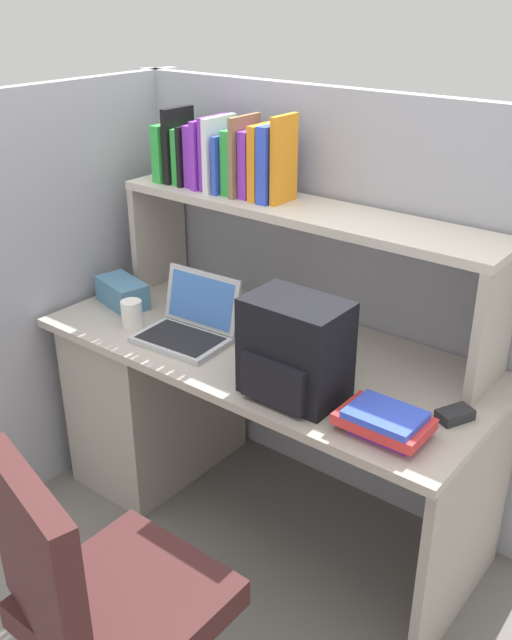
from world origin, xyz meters
TOP-DOWN VIEW (x-y plane):
  - ground_plane at (0.00, 0.00)m, footprint 8.00×8.00m
  - desk at (-0.39, 0.00)m, footprint 1.60×0.70m
  - cubicle_partition_rear at (0.00, 0.38)m, footprint 1.84×0.05m
  - cubicle_partition_left at (-0.85, -0.05)m, footprint 0.05×1.06m
  - overhead_hutch at (0.00, 0.20)m, footprint 1.44×0.28m
  - reference_books_on_shelf at (-0.34, 0.20)m, footprint 0.55×0.18m
  - laptop at (-0.25, -0.11)m, footprint 0.33×0.27m
  - backpack at (0.26, -0.19)m, footprint 0.30×0.23m
  - computer_mouse at (0.70, -0.02)m, footprint 0.10×0.12m
  - paper_cup at (-0.48, -0.17)m, footprint 0.08×0.08m
  - tissue_box at (-0.65, -0.06)m, footprint 0.24×0.17m
  - desk_book_stack at (0.58, -0.21)m, footprint 0.25×0.16m
  - office_chair at (0.24, -0.95)m, footprint 0.52×0.53m

SIDE VIEW (x-z plane):
  - ground_plane at x=0.00m, z-range 0.00..0.00m
  - office_chair at x=0.24m, z-range -0.07..0.86m
  - desk at x=-0.39m, z-range 0.04..0.77m
  - computer_mouse at x=0.70m, z-range 0.73..0.76m
  - desk_book_stack at x=0.58m, z-range 0.73..0.81m
  - cubicle_partition_rear at x=0.00m, z-range 0.00..1.55m
  - cubicle_partition_left at x=-0.85m, z-range 0.00..1.55m
  - paper_cup at x=-0.48m, z-range 0.73..0.83m
  - tissue_box at x=-0.65m, z-range 0.73..0.83m
  - laptop at x=-0.25m, z-range 0.67..0.89m
  - backpack at x=0.26m, z-range 0.73..1.03m
  - overhead_hutch at x=0.00m, z-range 0.86..1.31m
  - reference_books_on_shelf at x=-0.34m, z-range 1.15..1.45m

